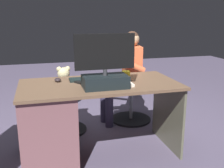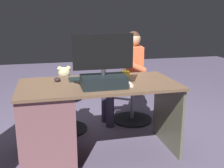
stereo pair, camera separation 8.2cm
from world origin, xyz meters
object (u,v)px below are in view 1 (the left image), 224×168
at_px(desk, 60,121).
at_px(computer_mouse, 58,80).
at_px(person, 126,70).
at_px(teddy_bear, 64,82).
at_px(visitor_chair, 131,101).
at_px(monitor, 105,73).
at_px(cup, 126,76).
at_px(tv_remote, 81,83).
at_px(keyboard, 91,79).
at_px(office_chair_teddy, 65,109).

bearing_deg(desk, computer_mouse, -94.47).
bearing_deg(computer_mouse, person, -147.33).
bearing_deg(computer_mouse, teddy_bear, -101.59).
xyz_separation_m(visitor_chair, person, (0.08, 0.01, 0.41)).
bearing_deg(desk, teddy_bear, -99.76).
height_order(monitor, cup, monitor).
height_order(monitor, visitor_chair, monitor).
height_order(tv_remote, teddy_bear, teddy_bear).
relative_size(tv_remote, teddy_bear, 0.46).
bearing_deg(person, desk, 39.35).
bearing_deg(keyboard, desk, 24.94).
relative_size(computer_mouse, teddy_bear, 0.29).
bearing_deg(computer_mouse, keyboard, 177.74).
bearing_deg(keyboard, person, -134.09).
bearing_deg(teddy_bear, desk, 80.24).
xyz_separation_m(computer_mouse, person, (-0.88, -0.56, -0.07)).
distance_m(keyboard, person, 0.81).
xyz_separation_m(desk, office_chair_teddy, (-0.11, -0.63, -0.12)).
bearing_deg(visitor_chair, monitor, 57.82).
xyz_separation_m(desk, cup, (-0.67, -0.05, 0.39)).
relative_size(desk, tv_remote, 9.96).
bearing_deg(keyboard, cup, 163.21).
xyz_separation_m(desk, teddy_bear, (-0.11, -0.64, 0.22)).
relative_size(cup, tv_remote, 0.61).
bearing_deg(keyboard, tv_remote, 48.66).
distance_m(computer_mouse, office_chair_teddy, 0.67).
distance_m(cup, tv_remote, 0.45).
bearing_deg(monitor, keyboard, -76.99).
height_order(keyboard, visitor_chair, keyboard).
xyz_separation_m(monitor, person, (-0.49, -0.89, -0.19)).
height_order(tv_remote, visitor_chair, tv_remote).
distance_m(desk, computer_mouse, 0.40).
distance_m(desk, tv_remote, 0.41).
height_order(cup, visitor_chair, cup).
distance_m(desk, visitor_chair, 1.23).
height_order(cup, person, person).
height_order(office_chair_teddy, teddy_bear, teddy_bear).
xyz_separation_m(computer_mouse, teddy_bear, (-0.10, -0.47, -0.14)).
bearing_deg(desk, monitor, 158.76).
distance_m(computer_mouse, tv_remote, 0.25).
xyz_separation_m(monitor, keyboard, (0.07, -0.31, -0.13)).
height_order(cup, teddy_bear, cup).
height_order(keyboard, teddy_bear, teddy_bear).
bearing_deg(cup, keyboard, -16.79).
bearing_deg(tv_remote, computer_mouse, -65.76).
bearing_deg(cup, computer_mouse, -9.84).
height_order(cup, office_chair_teddy, cup).
xyz_separation_m(desk, computer_mouse, (-0.01, -0.17, 0.36)).
bearing_deg(tv_remote, office_chair_teddy, -110.55).
bearing_deg(visitor_chair, office_chair_teddy, 7.38).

